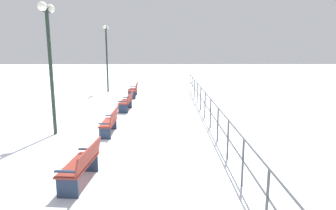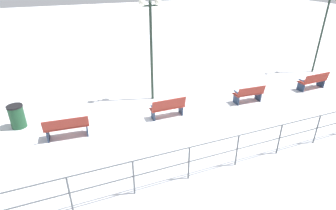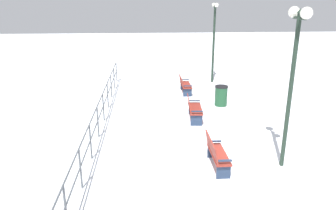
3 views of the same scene
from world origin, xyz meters
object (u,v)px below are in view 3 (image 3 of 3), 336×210
(bench_fourth, at_px, (193,108))
(trash_bin, at_px, (221,96))
(bench_fifth, at_px, (185,85))
(lamppost_far, at_px, (214,33))
(lamppost_middle, at_px, (295,56))
(bench_third, at_px, (216,153))

(bench_fourth, relative_size, trash_bin, 1.73)
(bench_fourth, distance_m, trash_bin, 2.31)
(bench_fourth, xyz_separation_m, bench_fifth, (0.12, 3.95, -0.03))
(lamppost_far, relative_size, trash_bin, 4.85)
(lamppost_far, bearing_deg, bench_fourth, -108.32)
(lamppost_far, distance_m, trash_bin, 5.06)
(trash_bin, bearing_deg, lamppost_far, 83.52)
(lamppost_far, bearing_deg, bench_fifth, -130.89)
(trash_bin, bearing_deg, lamppost_middle, -84.95)
(bench_fourth, height_order, bench_fifth, bench_fourth)
(lamppost_middle, bearing_deg, lamppost_far, 90.00)
(bench_third, distance_m, bench_fifth, 7.92)
(lamppost_middle, relative_size, trash_bin, 4.83)
(bench_third, relative_size, lamppost_far, 0.32)
(bench_third, xyz_separation_m, trash_bin, (1.47, 5.69, 0.00))
(bench_fifth, bearing_deg, lamppost_middle, -76.00)
(bench_third, height_order, lamppost_far, lamppost_far)
(bench_third, xyz_separation_m, bench_fifth, (0.06, 7.92, -0.02))
(bench_fourth, bearing_deg, bench_fifth, 92.75)
(bench_third, height_order, trash_bin, trash_bin)
(bench_third, distance_m, trash_bin, 5.88)
(bench_fourth, bearing_deg, bench_third, -84.53)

